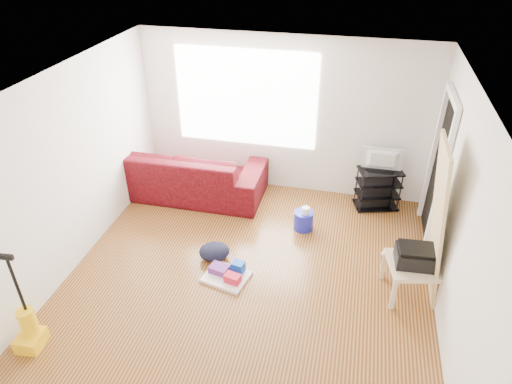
% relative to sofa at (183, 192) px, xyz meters
% --- Properties ---
extents(room, '(4.51, 5.01, 2.51)m').
position_rel_sofa_xyz_m(room, '(1.63, -1.80, 1.25)').
color(room, '#502911').
rests_on(room, ground).
extents(sofa, '(2.68, 1.05, 0.78)m').
position_rel_sofa_xyz_m(sofa, '(0.00, 0.00, 0.00)').
color(sofa, '#310008').
rests_on(sofa, ground).
extents(tv_stand, '(0.73, 0.54, 0.65)m').
position_rel_sofa_xyz_m(tv_stand, '(3.10, 0.27, 0.33)').
color(tv_stand, black).
rests_on(tv_stand, ground).
extents(tv, '(0.59, 0.08, 0.34)m').
position_rel_sofa_xyz_m(tv, '(3.10, 0.27, 0.82)').
color(tv, black).
rests_on(tv, tv_stand).
extents(side_table, '(0.68, 0.68, 0.47)m').
position_rel_sofa_xyz_m(side_table, '(3.51, -1.58, 0.39)').
color(side_table, beige).
rests_on(side_table, ground).
extents(printer, '(0.47, 0.37, 0.23)m').
position_rel_sofa_xyz_m(printer, '(3.51, -1.58, 0.58)').
color(printer, black).
rests_on(printer, side_table).
extents(bucket, '(0.33, 0.33, 0.28)m').
position_rel_sofa_xyz_m(bucket, '(2.08, -0.56, 0.00)').
color(bucket, '#1A21B2').
rests_on(bucket, ground).
extents(toilet_paper, '(0.11, 0.11, 0.10)m').
position_rel_sofa_xyz_m(toilet_paper, '(2.10, -0.58, 0.19)').
color(toilet_paper, white).
rests_on(toilet_paper, bucket).
extents(cleaning_tray, '(0.62, 0.54, 0.19)m').
position_rel_sofa_xyz_m(cleaning_tray, '(1.30, -1.82, 0.06)').
color(cleaning_tray, white).
rests_on(cleaning_tray, ground).
extents(backpack, '(0.50, 0.45, 0.22)m').
position_rel_sofa_xyz_m(backpack, '(1.02, -1.49, 0.00)').
color(backpack, black).
rests_on(backpack, ground).
extents(sneakers, '(0.47, 0.24, 0.11)m').
position_rel_sofa_xyz_m(sneakers, '(3.41, -0.94, 0.05)').
color(sneakers, silver).
rests_on(sneakers, ground).
extents(vacuum, '(0.28, 0.31, 1.20)m').
position_rel_sofa_xyz_m(vacuum, '(-0.44, -3.29, 0.22)').
color(vacuum, yellow).
rests_on(vacuum, ground).
extents(door_panel, '(0.24, 0.78, 1.94)m').
position_rel_sofa_xyz_m(door_panel, '(3.69, -1.40, 0.00)').
color(door_panel, tan).
rests_on(door_panel, ground).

